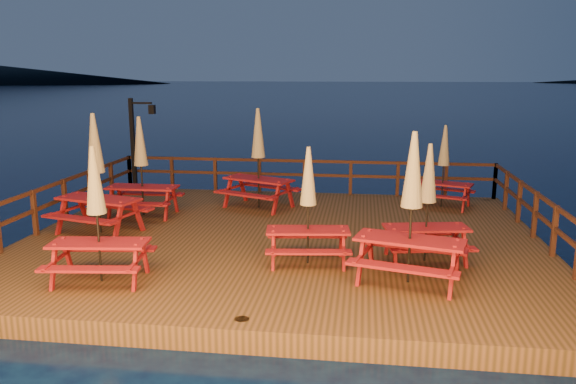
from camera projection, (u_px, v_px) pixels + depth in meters
The scene contains 13 objects.
ground at pixel (283, 252), 13.38m from camera, with size 500.00×500.00×0.00m, color black.
deck at pixel (283, 244), 13.34m from camera, with size 12.00×10.00×0.40m, color #422F15.
deck_piles at pixel (283, 264), 13.44m from camera, with size 11.44×9.44×1.40m.
railing at pixel (292, 189), 14.86m from camera, with size 11.80×9.75×1.10m.
lamp_post at pixel (137, 136), 18.03m from camera, with size 0.85×0.18×3.00m.
picnic_table_0 at pixel (97, 172), 13.29m from camera, with size 2.37×2.11×2.88m.
picnic_table_1 at pixel (258, 157), 15.83m from camera, with size 2.46×2.28×2.83m.
picnic_table_2 at pixel (444, 165), 15.97m from camera, with size 2.02×1.84×2.36m.
picnic_table_3 at pixel (308, 204), 11.17m from camera, with size 1.82×1.56×2.38m.
picnic_table_4 at pixel (141, 165), 14.96m from camera, with size 1.88×1.56×2.67m.
picnic_table_5 at pixel (411, 206), 10.08m from camera, with size 2.31×2.06×2.79m.
picnic_table_6 at pixel (97, 213), 10.17m from camera, with size 1.92×1.65×2.53m.
picnic_table_7 at pixel (428, 201), 11.31m from camera, with size 1.92×1.67×2.43m.
Camera 1 is at (1.82, -12.65, 4.21)m, focal length 35.00 mm.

